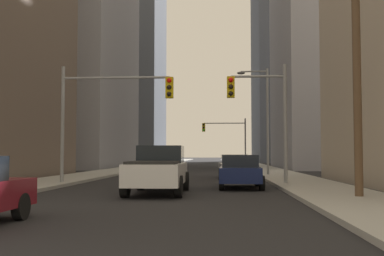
% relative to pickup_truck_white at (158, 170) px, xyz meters
% --- Properties ---
extents(sidewalk_left, '(3.39, 160.00, 0.15)m').
position_rel_pickup_truck_white_xyz_m(sidewalk_left, '(-6.59, 34.29, -0.86)').
color(sidewalk_left, '#9E9E99').
rests_on(sidewalk_left, ground).
extents(sidewalk_right, '(3.39, 160.00, 0.15)m').
position_rel_pickup_truck_white_xyz_m(sidewalk_right, '(6.75, 34.29, -0.86)').
color(sidewalk_right, '#9E9E99').
rests_on(sidewalk_right, ground).
extents(pickup_truck_white, '(2.20, 5.42, 1.90)m').
position_rel_pickup_truck_white_xyz_m(pickup_truck_white, '(0.00, 0.00, 0.00)').
color(pickup_truck_white, white).
rests_on(pickup_truck_white, ground).
extents(sedan_navy, '(1.95, 4.26, 1.52)m').
position_rel_pickup_truck_white_xyz_m(sedan_navy, '(3.37, 3.02, -0.16)').
color(sedan_navy, '#141E4C').
rests_on(sedan_navy, ground).
extents(sedan_silver, '(1.96, 4.27, 1.52)m').
position_rel_pickup_truck_white_xyz_m(sedan_silver, '(3.34, 11.86, -0.16)').
color(sedan_silver, '#B7BABF').
rests_on(sedan_silver, ground).
extents(traffic_signal_near_left, '(5.70, 0.44, 6.00)m').
position_rel_pickup_truck_white_xyz_m(traffic_signal_near_left, '(-2.99, 4.70, 3.20)').
color(traffic_signal_near_left, gray).
rests_on(traffic_signal_near_left, ground).
extents(traffic_signal_near_right, '(2.94, 0.44, 6.00)m').
position_rel_pickup_truck_white_xyz_m(traffic_signal_near_right, '(4.44, 4.70, 3.07)').
color(traffic_signal_near_right, gray).
rests_on(traffic_signal_near_right, ground).
extents(traffic_signal_far_right, '(5.46, 0.44, 6.00)m').
position_rel_pickup_truck_white_xyz_m(traffic_signal_far_right, '(3.27, 40.48, 3.19)').
color(traffic_signal_far_right, gray).
rests_on(traffic_signal_far_right, ground).
extents(utility_pole_right, '(2.20, 0.28, 10.37)m').
position_rel_pickup_truck_white_xyz_m(utility_pole_right, '(7.09, -2.49, 4.53)').
color(utility_pole_right, brown).
rests_on(utility_pole_right, ground).
extents(street_lamp_right, '(2.17, 0.32, 7.50)m').
position_rel_pickup_truck_white_xyz_m(street_lamp_right, '(5.43, 14.17, 3.58)').
color(street_lamp_right, gray).
rests_on(street_lamp_right, ground).
extents(building_left_mid_office, '(17.24, 21.24, 31.70)m').
position_rel_pickup_truck_white_xyz_m(building_left_mid_office, '(-17.35, 35.50, 14.92)').
color(building_left_mid_office, '#93939E').
rests_on(building_left_mid_office, ground).
extents(building_left_far_tower, '(18.53, 18.94, 58.06)m').
position_rel_pickup_truck_white_xyz_m(building_left_far_tower, '(-18.07, 71.50, 28.10)').
color(building_left_far_tower, '#4C515B').
rests_on(building_left_far_tower, ground).
extents(building_right_mid_block, '(17.44, 18.22, 30.49)m').
position_rel_pickup_truck_white_xyz_m(building_right_mid_block, '(17.74, 33.68, 14.31)').
color(building_right_mid_block, '#93939E').
rests_on(building_right_mid_block, ground).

